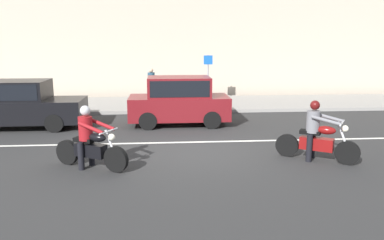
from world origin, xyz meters
The scene contains 9 objects.
ground_plane centered at (0.00, 0.00, 0.00)m, with size 80.00×80.00×0.00m, color #2A2A2A.
sidewalk_slab centered at (0.00, 8.00, 0.07)m, with size 40.00×4.40×0.14m, color gray.
lane_marking_stripe centered at (-0.28, 0.90, 0.00)m, with size 18.00×0.14×0.01m, color silver.
motorcycle_with_rider_gray centered at (3.16, -1.20, 0.65)m, with size 1.87×1.27×1.59m.
motorcycle_with_rider_crimson centered at (-2.63, -1.38, 0.64)m, with size 1.91×1.14×1.56m.
parked_hatchback_maroon centered at (-0.21, 3.52, 0.93)m, with size 3.69×1.76×1.80m.
parked_sedan_black centered at (-6.05, 3.44, 0.88)m, with size 4.55×1.82×1.72m.
street_sign_post centered at (1.47, 8.39, 1.54)m, with size 0.44×0.08×2.30m.
pedestrian_bystander centered at (-1.33, 7.88, 1.13)m, with size 0.34×0.34×1.69m.
Camera 1 is at (-0.86, -10.65, 3.07)m, focal length 35.98 mm.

